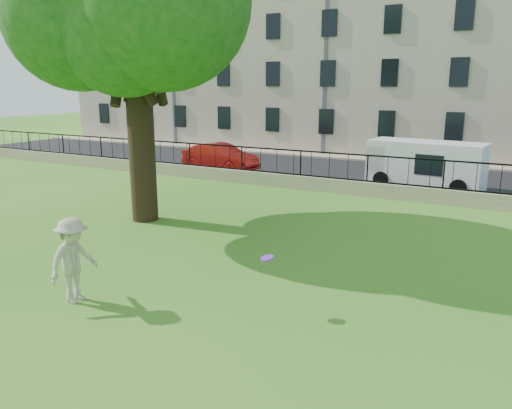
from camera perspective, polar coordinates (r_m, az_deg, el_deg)
The scene contains 10 objects.
ground at distance 10.89m, azimuth -5.96°, elevation -11.22°, with size 120.00×120.00×0.00m, color #31761C.
retaining_wall at distance 21.32m, azimuth 12.49°, elevation 1.77°, with size 50.00×0.40×0.60m, color gray.
iron_railing at distance 21.17m, azimuth 12.61°, elevation 4.03°, with size 50.00×0.05×1.13m.
street at distance 25.85m, azimuth 15.39°, elevation 2.98°, with size 60.00×9.00×0.01m, color black.
sidewalk at distance 30.87m, azimuth 17.65°, elevation 4.60°, with size 60.00×1.40×0.12m, color gray.
building_row at distance 36.20m, azimuth 20.28°, elevation 16.55°, with size 56.40×10.40×13.80m.
man at distance 11.30m, azimuth -20.16°, elevation -6.00°, with size 1.20×0.69×1.86m, color #B3AD92.
frisbee at distance 10.16m, azimuth 1.29°, elevation -6.14°, with size 0.27×0.27×0.03m, color purple.
red_sedan at distance 27.00m, azimuth -4.13°, elevation 5.41°, with size 1.52×4.35×1.43m, color red.
white_van at distance 23.64m, azimuth 18.81°, elevation 4.33°, with size 4.94×1.93×2.07m, color silver.
Camera 1 is at (5.66, -8.11, 4.56)m, focal length 35.00 mm.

